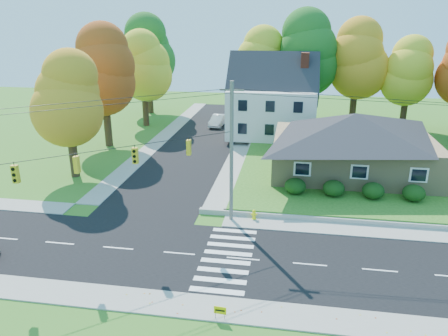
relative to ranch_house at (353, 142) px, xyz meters
name	(u,v)px	position (x,y,z in m)	size (l,w,h in m)	color
ground	(243,259)	(-8.00, -16.00, -3.27)	(120.00, 120.00, 0.00)	#3D7923
road_main	(243,259)	(-8.00, -16.00, -3.26)	(90.00, 8.00, 0.02)	black
road_cross	(203,140)	(-16.00, 10.00, -3.25)	(8.00, 44.00, 0.02)	black
sidewalk_north	(251,222)	(-8.00, -11.00, -3.23)	(90.00, 2.00, 0.08)	#9C9A90
sidewalk_south	(231,310)	(-8.00, -21.00, -3.23)	(90.00, 2.00, 0.08)	#9C9A90
lawn	(396,160)	(5.00, 5.00, -3.02)	(30.00, 30.00, 0.50)	#3D7923
ranch_house	(353,142)	(0.00, 0.00, 0.00)	(14.60, 10.60, 5.40)	tan
colonial_house	(273,101)	(-7.96, 12.00, 1.32)	(10.40, 8.40, 9.60)	silver
hedge_row	(353,189)	(-0.50, -6.20, -2.13)	(10.70, 1.70, 1.27)	#163A10
traffic_infrastructure	(244,172)	(-8.15, -14.65, 1.88)	(38.10, 10.66, 10.00)	#666059
tree_lot_0	(260,63)	(-10.00, 18.00, 5.04)	(6.72, 6.72, 12.51)	#3F2A19
tree_lot_1	(309,54)	(-4.00, 17.00, 6.35)	(7.84, 7.84, 14.60)	#3F2A19
tree_lot_2	(358,59)	(2.00, 18.00, 5.70)	(7.28, 7.28, 13.56)	#3F2A19
tree_lot_3	(409,72)	(8.00, 17.00, 4.39)	(6.16, 6.16, 11.47)	#3F2A19
tree_west_0	(67,99)	(-25.00, -4.00, 3.89)	(6.16, 6.16, 11.47)	#3F2A19
tree_west_1	(103,70)	(-26.00, 6.00, 5.20)	(7.28, 7.28, 13.56)	#3F2A19
tree_west_2	(143,66)	(-25.00, 16.00, 4.54)	(6.72, 6.72, 12.51)	#3F2A19
tree_west_3	(148,51)	(-27.00, 24.00, 5.85)	(7.84, 7.84, 14.60)	#3F2A19
white_car	(218,120)	(-15.40, 17.23, -2.51)	(1.56, 4.46, 1.47)	silver
fire_hydrant	(254,215)	(-7.88, -10.50, -2.89)	(0.45, 0.35, 0.79)	yellow
yard_sign	(220,311)	(-8.43, -21.79, -2.72)	(0.62, 0.07, 0.77)	black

